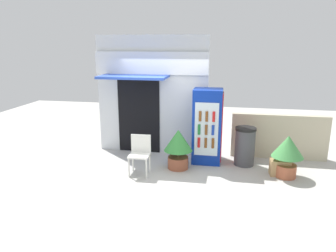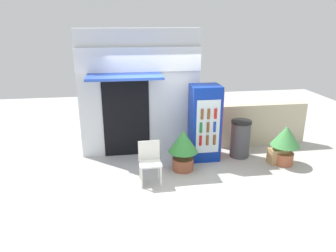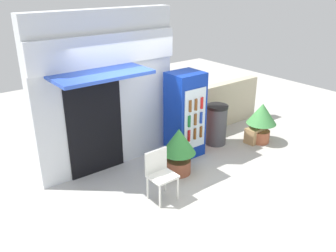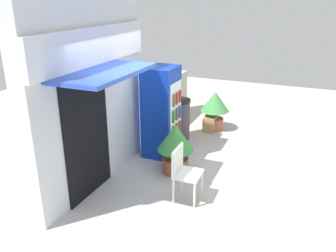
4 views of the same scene
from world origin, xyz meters
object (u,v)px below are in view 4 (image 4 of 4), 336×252
object	(u,v)px
trash_bin	(179,119)
cardboard_box	(210,123)
potted_plant_near_shop	(175,144)
potted_plant_curbside	(215,106)
plastic_chair	(183,169)
drink_cooler	(162,112)

from	to	relation	value
trash_bin	cardboard_box	distance (m)	0.96
potted_plant_near_shop	trash_bin	size ratio (longest dim) A/B	1.01
potted_plant_curbside	plastic_chair	bearing A→B (deg)	-173.03
drink_cooler	plastic_chair	bearing A→B (deg)	-144.87
potted_plant_curbside	trash_bin	xyz separation A→B (m)	(-0.88, 0.58, -0.12)
potted_plant_curbside	trash_bin	distance (m)	1.06
drink_cooler	plastic_chair	distance (m)	1.79
potted_plant_near_shop	potted_plant_curbside	size ratio (longest dim) A/B	1.00
potted_plant_curbside	potted_plant_near_shop	bearing A→B (deg)	178.59
cardboard_box	trash_bin	bearing A→B (deg)	145.79
plastic_chair	potted_plant_curbside	world-z (taller)	potted_plant_curbside
drink_cooler	trash_bin	size ratio (longest dim) A/B	1.95
plastic_chair	potted_plant_near_shop	size ratio (longest dim) A/B	0.94
potted_plant_near_shop	drink_cooler	bearing A→B (deg)	41.14
drink_cooler	plastic_chair	world-z (taller)	drink_cooler
drink_cooler	trash_bin	xyz separation A→B (m)	(0.91, -0.03, -0.44)
drink_cooler	plastic_chair	xyz separation A→B (m)	(-1.43, -1.01, -0.39)
trash_bin	cardboard_box	bearing A→B (deg)	-34.21
plastic_chair	trash_bin	world-z (taller)	trash_bin
potted_plant_near_shop	cardboard_box	distance (m)	2.33
drink_cooler	potted_plant_curbside	xyz separation A→B (m)	(1.78, -0.61, -0.32)
drink_cooler	cardboard_box	size ratio (longest dim) A/B	4.25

